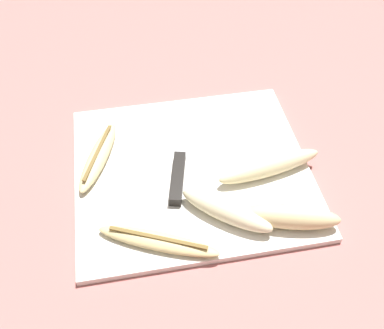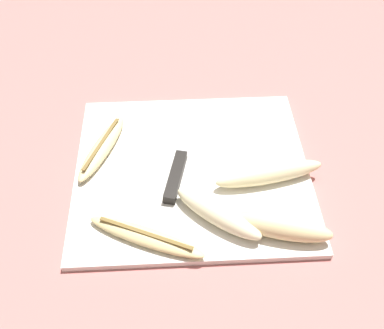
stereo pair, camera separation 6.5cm
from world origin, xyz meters
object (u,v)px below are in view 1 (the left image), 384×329
banana_spotted_left (158,241)px  banana_cream_curved (270,166)px  banana_ripe_center (289,217)px  knife (179,167)px  banana_bright_far (226,210)px  banana_mellow_near (98,156)px

banana_spotted_left → banana_cream_curved: bearing=27.6°
banana_spotted_left → banana_ripe_center: bearing=0.3°
knife → banana_ripe_center: size_ratio=1.53×
banana_bright_far → banana_ripe_center: 0.10m
banana_mellow_near → banana_spotted_left: bearing=-66.7°
banana_bright_far → banana_spotted_left: banana_bright_far is taller
knife → banana_cream_curved: 0.16m
knife → banana_mellow_near: size_ratio=1.49×
banana_mellow_near → banana_cream_curved: banana_cream_curved is taller
banana_mellow_near → banana_cream_curved: bearing=-15.8°
knife → banana_bright_far: bearing=-48.4°
banana_mellow_near → banana_ripe_center: 0.34m
banana_spotted_left → banana_ripe_center: banana_ripe_center is taller
banana_bright_far → knife: bearing=117.9°
banana_ripe_center → knife: bearing=137.0°
knife → banana_bright_far: (0.06, -0.11, 0.01)m
knife → banana_ripe_center: bearing=-29.3°
banana_cream_curved → banana_bright_far: bearing=-140.8°
banana_spotted_left → banana_cream_curved: size_ratio=0.99×
knife → banana_spotted_left: banana_spotted_left is taller
knife → banana_bright_far: size_ratio=1.71×
banana_spotted_left → knife: bearing=69.0°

